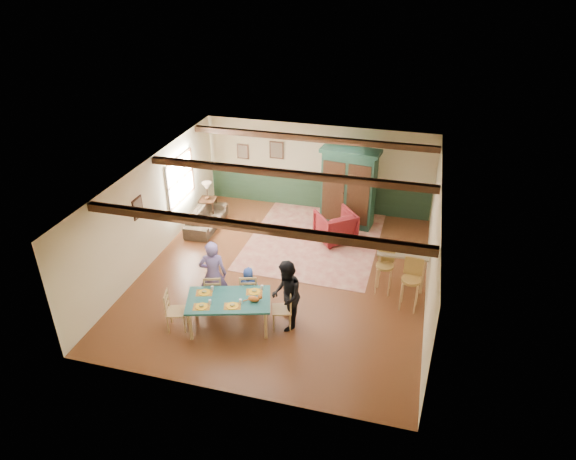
% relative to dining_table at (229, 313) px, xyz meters
% --- Properties ---
extents(floor, '(8.00, 8.00, 0.00)m').
position_rel_dining_table_xyz_m(floor, '(0.59, 2.22, -0.37)').
color(floor, '#522917').
rests_on(floor, ground).
extents(wall_back, '(7.00, 0.02, 2.70)m').
position_rel_dining_table_xyz_m(wall_back, '(0.59, 6.22, 0.98)').
color(wall_back, beige).
rests_on(wall_back, floor).
extents(wall_left, '(0.02, 8.00, 2.70)m').
position_rel_dining_table_xyz_m(wall_left, '(-2.91, 2.22, 0.98)').
color(wall_left, beige).
rests_on(wall_left, floor).
extents(wall_right, '(0.02, 8.00, 2.70)m').
position_rel_dining_table_xyz_m(wall_right, '(4.09, 2.22, 0.98)').
color(wall_right, beige).
rests_on(wall_right, floor).
extents(ceiling, '(7.00, 8.00, 0.02)m').
position_rel_dining_table_xyz_m(ceiling, '(0.59, 2.22, 2.33)').
color(ceiling, white).
rests_on(ceiling, wall_back).
extents(wainscot_back, '(6.95, 0.03, 0.90)m').
position_rel_dining_table_xyz_m(wainscot_back, '(0.59, 6.20, 0.08)').
color(wainscot_back, '#1E3724').
rests_on(wainscot_back, floor).
extents(ceiling_beam_front, '(6.95, 0.16, 0.16)m').
position_rel_dining_table_xyz_m(ceiling_beam_front, '(0.59, -0.08, 2.24)').
color(ceiling_beam_front, black).
rests_on(ceiling_beam_front, ceiling).
extents(ceiling_beam_mid, '(6.95, 0.16, 0.16)m').
position_rel_dining_table_xyz_m(ceiling_beam_mid, '(0.59, 2.62, 2.24)').
color(ceiling_beam_mid, black).
rests_on(ceiling_beam_mid, ceiling).
extents(ceiling_beam_back, '(6.95, 0.16, 0.16)m').
position_rel_dining_table_xyz_m(ceiling_beam_back, '(0.59, 5.22, 2.24)').
color(ceiling_beam_back, black).
rests_on(ceiling_beam_back, ceiling).
extents(window_left, '(0.06, 1.60, 1.30)m').
position_rel_dining_table_xyz_m(window_left, '(-2.88, 3.92, 1.18)').
color(window_left, white).
rests_on(window_left, wall_left).
extents(picture_left_wall, '(0.04, 0.42, 0.52)m').
position_rel_dining_table_xyz_m(picture_left_wall, '(-2.88, 1.62, 1.38)').
color(picture_left_wall, gray).
rests_on(picture_left_wall, wall_left).
extents(picture_back_a, '(0.45, 0.04, 0.55)m').
position_rel_dining_table_xyz_m(picture_back_a, '(-0.71, 6.19, 1.43)').
color(picture_back_a, gray).
rests_on(picture_back_a, wall_back).
extents(picture_back_b, '(0.38, 0.04, 0.48)m').
position_rel_dining_table_xyz_m(picture_back_b, '(-1.81, 6.19, 1.28)').
color(picture_back_b, gray).
rests_on(picture_back_b, wall_back).
extents(dining_table, '(1.97, 1.45, 0.73)m').
position_rel_dining_table_xyz_m(dining_table, '(0.00, 0.00, 0.00)').
color(dining_table, '#1C5857').
rests_on(dining_table, floor).
extents(dining_chair_far_left, '(0.52, 0.53, 0.93)m').
position_rel_dining_table_xyz_m(dining_chair_far_left, '(-0.58, 0.56, 0.10)').
color(dining_chair_far_left, tan).
rests_on(dining_chair_far_left, floor).
extents(dining_chair_far_right, '(0.52, 0.53, 0.93)m').
position_rel_dining_table_xyz_m(dining_chair_far_right, '(0.17, 0.79, 0.10)').
color(dining_chair_far_right, tan).
rests_on(dining_chair_far_right, floor).
extents(dining_chair_end_left, '(0.53, 0.52, 0.93)m').
position_rel_dining_table_xyz_m(dining_chair_end_left, '(-1.08, -0.32, 0.10)').
color(dining_chair_end_left, tan).
rests_on(dining_chair_end_left, floor).
extents(dining_chair_end_right, '(0.53, 0.52, 0.93)m').
position_rel_dining_table_xyz_m(dining_chair_end_right, '(1.08, 0.32, 0.10)').
color(dining_chair_end_right, tan).
rests_on(dining_chair_end_right, floor).
extents(person_man, '(0.71, 0.56, 1.69)m').
position_rel_dining_table_xyz_m(person_man, '(-0.60, 0.64, 0.48)').
color(person_man, '#7863AA').
rests_on(person_man, floor).
extents(person_woman, '(0.81, 0.93, 1.62)m').
position_rel_dining_table_xyz_m(person_woman, '(1.17, 0.35, 0.44)').
color(person_woman, black).
rests_on(person_woman, floor).
extents(person_child, '(0.55, 0.44, 0.98)m').
position_rel_dining_table_xyz_m(person_child, '(0.15, 0.86, 0.12)').
color(person_child, '#254295').
rests_on(person_child, floor).
extents(cat, '(0.38, 0.23, 0.18)m').
position_rel_dining_table_xyz_m(cat, '(0.54, 0.06, 0.46)').
color(cat, orange).
rests_on(cat, dining_table).
extents(place_setting_near_left, '(0.46, 0.39, 0.11)m').
position_rel_dining_table_xyz_m(place_setting_near_left, '(-0.45, -0.39, 0.42)').
color(place_setting_near_left, yellow).
rests_on(place_setting_near_left, dining_table).
extents(place_setting_near_center, '(0.46, 0.39, 0.11)m').
position_rel_dining_table_xyz_m(place_setting_near_center, '(0.16, -0.21, 0.42)').
color(place_setting_near_center, yellow).
rests_on(place_setting_near_center, dining_table).
extents(place_setting_far_left, '(0.46, 0.39, 0.11)m').
position_rel_dining_table_xyz_m(place_setting_far_left, '(-0.59, 0.08, 0.42)').
color(place_setting_far_left, yellow).
rests_on(place_setting_far_left, dining_table).
extents(place_setting_far_right, '(0.46, 0.39, 0.11)m').
position_rel_dining_table_xyz_m(place_setting_far_right, '(0.45, 0.39, 0.42)').
color(place_setting_far_right, yellow).
rests_on(place_setting_far_right, dining_table).
extents(area_rug, '(3.62, 4.27, 0.01)m').
position_rel_dining_table_xyz_m(area_rug, '(0.95, 4.11, -0.36)').
color(area_rug, beige).
rests_on(area_rug, floor).
extents(armoire, '(1.73, 0.87, 2.35)m').
position_rel_dining_table_xyz_m(armoire, '(1.68, 5.36, 0.81)').
color(armoire, '#16372A').
rests_on(armoire, floor).
extents(armchair, '(1.35, 1.36, 0.89)m').
position_rel_dining_table_xyz_m(armchair, '(1.52, 4.30, 0.08)').
color(armchair, '#480E15').
rests_on(armchair, floor).
extents(sofa, '(0.79, 1.88, 0.54)m').
position_rel_dining_table_xyz_m(sofa, '(-2.29, 4.11, -0.10)').
color(sofa, '#3B3125').
rests_on(sofa, floor).
extents(end_table, '(0.54, 0.54, 0.59)m').
position_rel_dining_table_xyz_m(end_table, '(-2.47, 4.74, -0.07)').
color(end_table, black).
rests_on(end_table, floor).
extents(table_lamp, '(0.34, 0.34, 0.54)m').
position_rel_dining_table_xyz_m(table_lamp, '(-2.47, 4.74, 0.50)').
color(table_lamp, beige).
rests_on(table_lamp, end_table).
extents(counter_table, '(1.20, 0.72, 0.99)m').
position_rel_dining_table_xyz_m(counter_table, '(3.44, 2.59, 0.13)').
color(counter_table, tan).
rests_on(counter_table, floor).
extents(bar_stool_left, '(0.42, 0.46, 1.17)m').
position_rel_dining_table_xyz_m(bar_stool_left, '(3.07, 2.18, 0.22)').
color(bar_stool_left, '#A68340').
rests_on(bar_stool_left, floor).
extents(bar_stool_right, '(0.48, 0.52, 1.24)m').
position_rel_dining_table_xyz_m(bar_stool_right, '(3.70, 1.69, 0.25)').
color(bar_stool_right, '#A68340').
rests_on(bar_stool_right, floor).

